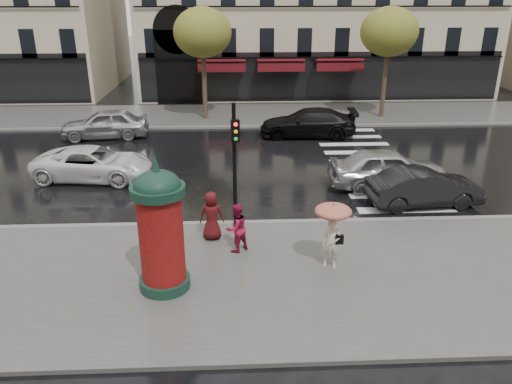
{
  "coord_description": "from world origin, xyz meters",
  "views": [
    {
      "loc": [
        -0.3,
        -12.42,
        7.49
      ],
      "look_at": [
        0.35,
        1.5,
        1.83
      ],
      "focal_mm": 35.0,
      "sensor_mm": 36.0,
      "label": 1
    }
  ],
  "objects_px": {
    "car_black": "(308,123)",
    "car_darkgrey": "(424,188)",
    "car_far_silver": "(105,124)",
    "traffic_light": "(235,154)",
    "car_white": "(93,163)",
    "woman_red": "(236,228)",
    "man_burgundy": "(212,216)",
    "woman_umbrella": "(332,225)",
    "car_silver": "(388,168)",
    "morris_column": "(161,227)"
  },
  "relations": [
    {
      "from": "woman_umbrella",
      "to": "car_white",
      "type": "height_order",
      "value": "woman_umbrella"
    },
    {
      "from": "woman_umbrella",
      "to": "car_darkgrey",
      "type": "xyz_separation_m",
      "value": [
        4.33,
        4.49,
        -0.73
      ]
    },
    {
      "from": "woman_red",
      "to": "car_far_silver",
      "type": "xyz_separation_m",
      "value": [
        -6.97,
        13.24,
        -0.1
      ]
    },
    {
      "from": "traffic_light",
      "to": "car_darkgrey",
      "type": "relative_size",
      "value": 0.99
    },
    {
      "from": "woman_umbrella",
      "to": "morris_column",
      "type": "bearing_deg",
      "value": -169.57
    },
    {
      "from": "car_darkgrey",
      "to": "car_white",
      "type": "relative_size",
      "value": 0.86
    },
    {
      "from": "woman_red",
      "to": "car_black",
      "type": "xyz_separation_m",
      "value": [
        4.04,
        13.07,
        -0.13
      ]
    },
    {
      "from": "woman_umbrella",
      "to": "car_black",
      "type": "relative_size",
      "value": 0.38
    },
    {
      "from": "man_burgundy",
      "to": "woman_red",
      "type": "bearing_deg",
      "value": 131.47
    },
    {
      "from": "morris_column",
      "to": "car_black",
      "type": "distance_m",
      "value": 16.16
    },
    {
      "from": "man_burgundy",
      "to": "woman_umbrella",
      "type": "bearing_deg",
      "value": 149.93
    },
    {
      "from": "woman_umbrella",
      "to": "car_far_silver",
      "type": "relative_size",
      "value": 0.43
    },
    {
      "from": "traffic_light",
      "to": "morris_column",
      "type": "bearing_deg",
      "value": -117.97
    },
    {
      "from": "man_burgundy",
      "to": "car_silver",
      "type": "bearing_deg",
      "value": -148.48
    },
    {
      "from": "woman_red",
      "to": "car_darkgrey",
      "type": "xyz_separation_m",
      "value": [
        6.99,
        3.43,
        -0.19
      ]
    },
    {
      "from": "morris_column",
      "to": "car_far_silver",
      "type": "xyz_separation_m",
      "value": [
        -5.04,
        15.15,
        -1.12
      ]
    },
    {
      "from": "man_burgundy",
      "to": "traffic_light",
      "type": "distance_m",
      "value": 2.08
    },
    {
      "from": "car_black",
      "to": "car_darkgrey",
      "type": "bearing_deg",
      "value": 20.76
    },
    {
      "from": "morris_column",
      "to": "car_silver",
      "type": "distance_m",
      "value": 10.91
    },
    {
      "from": "traffic_light",
      "to": "car_white",
      "type": "xyz_separation_m",
      "value": [
        -5.98,
        5.12,
        -1.95
      ]
    },
    {
      "from": "morris_column",
      "to": "car_far_silver",
      "type": "relative_size",
      "value": 0.81
    },
    {
      "from": "car_silver",
      "to": "car_white",
      "type": "bearing_deg",
      "value": 82.93
    },
    {
      "from": "car_white",
      "to": "car_black",
      "type": "height_order",
      "value": "car_black"
    },
    {
      "from": "woman_umbrella",
      "to": "woman_red",
      "type": "height_order",
      "value": "woman_umbrella"
    },
    {
      "from": "morris_column",
      "to": "car_silver",
      "type": "xyz_separation_m",
      "value": [
        8.12,
        7.2,
        -1.09
      ]
    },
    {
      "from": "car_black",
      "to": "woman_umbrella",
      "type": "bearing_deg",
      "value": -1.83
    },
    {
      "from": "man_burgundy",
      "to": "car_silver",
      "type": "distance_m",
      "value": 8.26
    },
    {
      "from": "car_black",
      "to": "car_far_silver",
      "type": "xyz_separation_m",
      "value": [
        -11.01,
        0.18,
        0.03
      ]
    },
    {
      "from": "man_burgundy",
      "to": "car_darkgrey",
      "type": "bearing_deg",
      "value": -162.63
    },
    {
      "from": "woman_umbrella",
      "to": "car_far_silver",
      "type": "xyz_separation_m",
      "value": [
        -9.64,
        14.31,
        -0.64
      ]
    },
    {
      "from": "man_burgundy",
      "to": "car_darkgrey",
      "type": "xyz_separation_m",
      "value": [
        7.76,
        2.6,
        -0.22
      ]
    },
    {
      "from": "man_burgundy",
      "to": "traffic_light",
      "type": "height_order",
      "value": "traffic_light"
    },
    {
      "from": "car_silver",
      "to": "car_black",
      "type": "height_order",
      "value": "car_silver"
    },
    {
      "from": "man_burgundy",
      "to": "traffic_light",
      "type": "xyz_separation_m",
      "value": [
        0.76,
        0.88,
        1.73
      ]
    },
    {
      "from": "man_burgundy",
      "to": "car_darkgrey",
      "type": "relative_size",
      "value": 0.38
    },
    {
      "from": "traffic_light",
      "to": "car_black",
      "type": "height_order",
      "value": "traffic_light"
    },
    {
      "from": "car_silver",
      "to": "car_black",
      "type": "distance_m",
      "value": 8.07
    },
    {
      "from": "man_burgundy",
      "to": "car_white",
      "type": "relative_size",
      "value": 0.32
    },
    {
      "from": "morris_column",
      "to": "car_far_silver",
      "type": "bearing_deg",
      "value": 108.4
    },
    {
      "from": "car_silver",
      "to": "car_black",
      "type": "bearing_deg",
      "value": 15.61
    },
    {
      "from": "car_silver",
      "to": "car_darkgrey",
      "type": "relative_size",
      "value": 1.12
    },
    {
      "from": "woman_red",
      "to": "man_burgundy",
      "type": "distance_m",
      "value": 1.13
    },
    {
      "from": "woman_umbrella",
      "to": "car_far_silver",
      "type": "bearing_deg",
      "value": 123.97
    },
    {
      "from": "man_burgundy",
      "to": "car_far_silver",
      "type": "relative_size",
      "value": 0.34
    },
    {
      "from": "morris_column",
      "to": "car_white",
      "type": "relative_size",
      "value": 0.75
    },
    {
      "from": "man_burgundy",
      "to": "morris_column",
      "type": "distance_m",
      "value": 3.14
    },
    {
      "from": "car_darkgrey",
      "to": "man_burgundy",
      "type": "bearing_deg",
      "value": 102.84
    },
    {
      "from": "traffic_light",
      "to": "car_far_silver",
      "type": "distance_m",
      "value": 13.59
    },
    {
      "from": "woman_red",
      "to": "traffic_light",
      "type": "height_order",
      "value": "traffic_light"
    },
    {
      "from": "traffic_light",
      "to": "woman_red",
      "type": "bearing_deg",
      "value": -89.74
    }
  ]
}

